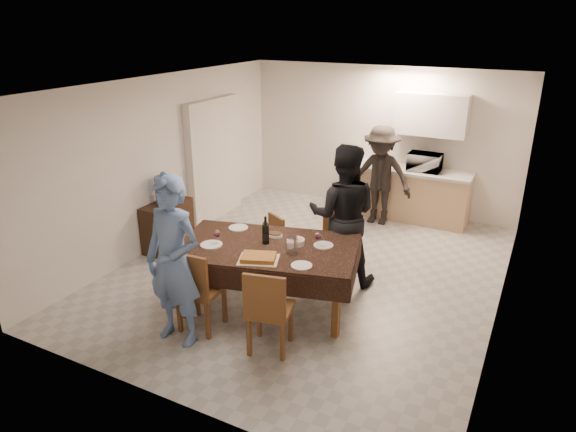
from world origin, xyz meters
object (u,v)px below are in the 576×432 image
Objects in this scene: person_far at (343,215)px; person_kitchen at (380,176)px; microwave at (425,162)px; person_near at (174,262)px; dining_table at (267,248)px; water_jug at (164,190)px; water_pitcher at (292,245)px; wine_bottle at (266,230)px; console at (168,226)px; savoury_tart at (259,258)px.

person_kitchen is at bearing -101.29° from person_far.
microwave is 0.29× the size of person_near.
water_jug is (-2.22, 0.79, 0.17)m from dining_table.
water_jug is at bearing 161.78° from water_pitcher.
water_jug is 1.22× the size of wine_bottle.
dining_table is at bearing 45.55° from person_far.
console is at bearing -11.53° from person_far.
water_pitcher is (0.35, -0.05, 0.14)m from dining_table.
person_kitchen reaches higher than water_jug.
person_near is at bearing 45.55° from person_far.
person_far is at bearing 59.04° from wine_bottle.
wine_bottle is 3.30m from person_kitchen.
wine_bottle reaches higher than water_jug.
person_kitchen is (0.38, 3.28, -0.15)m from wine_bottle.
person_far reaches higher than water_pitcher.
person_near is (1.67, -1.84, -0.01)m from water_jug.
console is 1.47× the size of microwave.
savoury_tart is at bearing -89.66° from dining_table.
person_near is 2.37m from person_far.
savoury_tart is (2.32, -1.17, -0.10)m from water_jug.
savoury_tart is at bearing -26.89° from console.
dining_table is at bearing 63.44° from person_near.
water_pitcher is at bearing -18.22° from water_jug.
water_jug is 0.22× the size of person_near.
dining_table is 0.22m from wine_bottle.
microwave is (3.18, 2.98, 0.11)m from water_jug.
water_jug is at bearing -11.53° from person_far.
water_jug is 0.94× the size of savoury_tart.
water_jug is 2.60m from savoury_tart.
savoury_tart is at bearing 78.23° from microwave.
microwave is at bearing 80.85° from water_pitcher.
console is (-2.22, 0.79, -0.42)m from dining_table.
water_pitcher is at bearing -89.67° from person_kitchen.
water_jug reaches higher than console.
person_far is at bearing 5.27° from water_jug.
console is 1.93× the size of water_jug.
person_near is (-0.90, -1.00, 0.02)m from water_pitcher.
person_near is at bearing -131.99° from water_pitcher.
person_near reaches higher than savoury_tart.
savoury_tart is (0.15, -0.43, -0.14)m from wine_bottle.
microwave is (0.62, 3.83, 0.13)m from water_pitcher.
console is at bearing 43.13° from microwave.
person_far reaches higher than wine_bottle.
wine_bottle is 0.48m from savoury_tart.
person_far is at bearing 81.32° from microwave.
console is 2.55m from person_near.
microwave is 2.76m from person_far.
wine_bottle is at bearing 120.60° from dining_table.
microwave reaches higher than savoury_tart.
water_pitcher reaches higher than savoury_tart.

